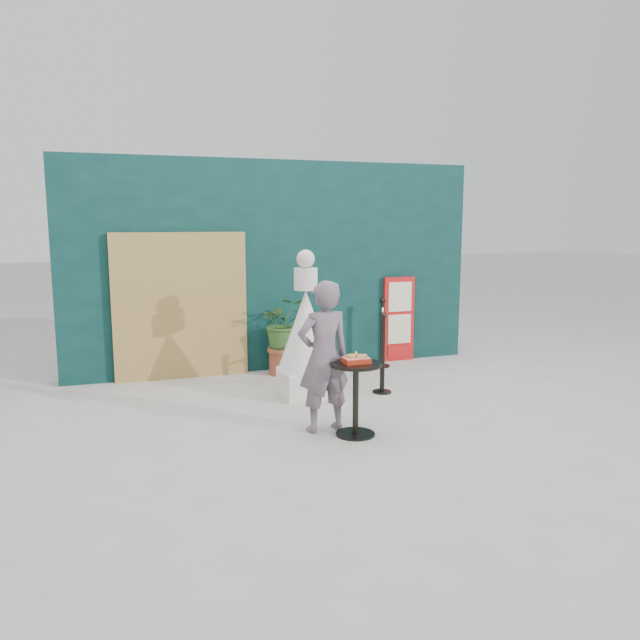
{
  "coord_description": "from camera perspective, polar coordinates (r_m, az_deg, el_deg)",
  "views": [
    {
      "loc": [
        -2.38,
        -5.61,
        2.15
      ],
      "look_at": [
        0.0,
        1.2,
        1.0
      ],
      "focal_mm": 35.0,
      "sensor_mm": 36.0,
      "label": 1
    }
  ],
  "objects": [
    {
      "name": "cafe_table",
      "position": [
        6.3,
        3.29,
        -6.16
      ],
      "size": [
        0.52,
        0.52,
        0.75
      ],
      "color": "black",
      "rests_on": "ground"
    },
    {
      "name": "statue",
      "position": [
        7.63,
        -1.3,
        -1.6
      ],
      "size": [
        0.71,
        0.71,
        1.81
      ],
      "color": "white",
      "rests_on": "ground"
    },
    {
      "name": "ground",
      "position": [
        6.46,
        3.57,
        -10.4
      ],
      "size": [
        60.0,
        60.0,
        0.0
      ],
      "primitive_type": "plane",
      "color": "#ADAAA5",
      "rests_on": "ground"
    },
    {
      "name": "stanchion_barrier",
      "position": [
        8.56,
        5.73,
        -2.13
      ],
      "size": [
        0.84,
        1.54,
        1.03
      ],
      "color": "black",
      "rests_on": "ground"
    },
    {
      "name": "back_wall",
      "position": [
        9.1,
        -4.07,
        4.94
      ],
      "size": [
        6.0,
        0.3,
        3.0
      ],
      "primitive_type": "cube",
      "color": "#092929",
      "rests_on": "ground"
    },
    {
      "name": "woman",
      "position": [
        6.36,
        0.34,
        -3.38
      ],
      "size": [
        0.61,
        0.43,
        1.56
      ],
      "primitive_type": "imported",
      "rotation": [
        0.0,
        0.0,
        3.25
      ],
      "color": "slate",
      "rests_on": "ground"
    },
    {
      "name": "bamboo_fence",
      "position": [
        8.68,
        -12.61,
        1.23
      ],
      "size": [
        1.8,
        0.08,
        2.0
      ],
      "primitive_type": "cube",
      "color": "tan",
      "rests_on": "ground"
    },
    {
      "name": "menu_board",
      "position": [
        9.69,
        7.21,
        0.08
      ],
      "size": [
        0.5,
        0.07,
        1.3
      ],
      "color": "red",
      "rests_on": "ground"
    },
    {
      "name": "planter",
      "position": [
        8.77,
        -3.43,
        -0.9
      ],
      "size": [
        0.64,
        0.56,
        1.1
      ],
      "color": "#964F31",
      "rests_on": "ground"
    },
    {
      "name": "food_basket",
      "position": [
        6.23,
        3.32,
        -3.59
      ],
      "size": [
        0.26,
        0.19,
        0.11
      ],
      "color": "#A82912",
      "rests_on": "cafe_table"
    }
  ]
}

